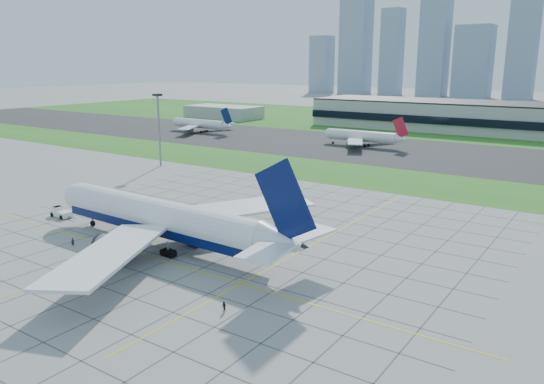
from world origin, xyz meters
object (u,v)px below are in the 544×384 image
object	(u,v)px
distant_jet_0	(201,124)
distant_jet_1	(363,136)
crew_far	(224,307)
pushback_tug	(61,212)
light_mast	(159,121)
airliner	(163,219)
crew_near	(73,242)

from	to	relation	value
distant_jet_0	distant_jet_1	size ratio (longest dim) A/B	1.00
crew_far	pushback_tug	bearing A→B (deg)	-173.32
light_mast	distant_jet_0	distance (m)	96.12
airliner	distant_jet_0	world-z (taller)	airliner
distant_jet_0	distant_jet_1	distance (m)	92.66
crew_far	distant_jet_1	bearing A→B (deg)	129.26
crew_near	distant_jet_0	size ratio (longest dim) A/B	0.04
pushback_tug	distant_jet_1	size ratio (longest dim) A/B	0.20
pushback_tug	distant_jet_0	bearing A→B (deg)	121.42
light_mast	crew_far	xyz separation A→B (m)	(92.15, -76.61, -15.37)
crew_near	distant_jet_1	bearing A→B (deg)	32.40
distant_jet_0	crew_near	bearing A→B (deg)	-56.34
airliner	crew_near	distance (m)	18.98
airliner	crew_far	size ratio (longest dim) A/B	41.97
pushback_tug	crew_near	bearing A→B (deg)	-27.28
crew_near	distant_jet_1	distance (m)	154.62
crew_near	distant_jet_1	world-z (taller)	distant_jet_1
crew_near	distant_jet_1	xyz separation A→B (m)	(-8.02, 154.37, 3.62)
airliner	distant_jet_1	bearing A→B (deg)	100.78
airliner	crew_far	xyz separation A→B (m)	(28.59, -15.75, -4.98)
distant_jet_0	crew_far	bearing A→B (deg)	-47.32
light_mast	airliner	bearing A→B (deg)	-43.75
crew_near	crew_far	bearing A→B (deg)	-67.57
airliner	pushback_tug	size ratio (longest dim) A/B	8.02
distant_jet_1	crew_far	bearing A→B (deg)	-72.06
light_mast	distant_jet_1	xyz separation A→B (m)	(40.44, 83.12, -11.70)
distant_jet_0	distant_jet_1	xyz separation A→B (m)	(92.61, 3.25, -0.00)
crew_near	distant_jet_0	world-z (taller)	distant_jet_0
pushback_tug	crew_near	size ratio (longest dim) A/B	4.90
crew_far	light_mast	bearing A→B (deg)	161.59
airliner	distant_jet_0	bearing A→B (deg)	131.09
distant_jet_1	pushback_tug	bearing A→B (deg)	-95.10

